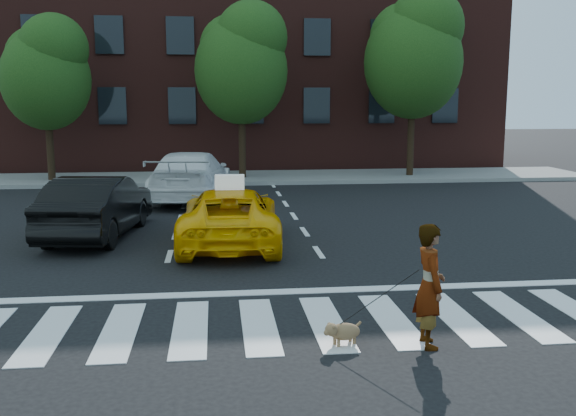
{
  "coord_description": "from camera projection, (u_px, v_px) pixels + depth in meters",
  "views": [
    {
      "loc": [
        -0.59,
        -8.97,
        3.27
      ],
      "look_at": [
        0.86,
        3.75,
        1.1
      ],
      "focal_mm": 40.0,
      "sensor_mm": 36.0,
      "label": 1
    }
  ],
  "objects": [
    {
      "name": "dog",
      "position": [
        342.0,
        331.0,
        8.61
      ],
      "size": [
        0.57,
        0.36,
        0.33
      ],
      "rotation": [
        0.0,
        0.0,
        0.34
      ],
      "color": "olive",
      "rests_on": "ground"
    },
    {
      "name": "taxi_sign",
      "position": [
        230.0,
        182.0,
        14.25
      ],
      "size": [
        0.66,
        0.31,
        0.32
      ],
      "primitive_type": "cube",
      "rotation": [
        0.0,
        0.0,
        3.1
      ],
      "color": "white",
      "rests_on": "taxi"
    },
    {
      "name": "white_suv",
      "position": [
        191.0,
        176.0,
        21.08
      ],
      "size": [
        2.86,
        5.73,
        1.6
      ],
      "primitive_type": "imported",
      "rotation": [
        0.0,
        0.0,
        3.03
      ],
      "color": "white",
      "rests_on": "ground"
    },
    {
      "name": "tree_right",
      "position": [
        414.0,
        50.0,
        26.01
      ],
      "size": [
        4.0,
        4.0,
        7.7
      ],
      "color": "black",
      "rests_on": "ground"
    },
    {
      "name": "building",
      "position": [
        225.0,
        46.0,
        32.89
      ],
      "size": [
        26.0,
        10.0,
        12.0
      ],
      "primitive_type": "cube",
      "color": "#461D19",
      "rests_on": "ground"
    },
    {
      "name": "crosswalk",
      "position": [
        259.0,
        325.0,
        9.4
      ],
      "size": [
        13.0,
        2.4,
        0.01
      ],
      "primitive_type": "cube",
      "color": "silver",
      "rests_on": "ground"
    },
    {
      "name": "stop_line",
      "position": [
        253.0,
        293.0,
        10.97
      ],
      "size": [
        12.0,
        0.3,
        0.01
      ],
      "primitive_type": "cube",
      "color": "silver",
      "rests_on": "ground"
    },
    {
      "name": "tree_mid",
      "position": [
        242.0,
        59.0,
        25.3
      ],
      "size": [
        3.69,
        3.69,
        7.1
      ],
      "color": "black",
      "rests_on": "ground"
    },
    {
      "name": "tree_left",
      "position": [
        46.0,
        69.0,
        24.53
      ],
      "size": [
        3.39,
        3.38,
        6.5
      ],
      "color": "black",
      "rests_on": "ground"
    },
    {
      "name": "ground",
      "position": [
        259.0,
        325.0,
        9.4
      ],
      "size": [
        120.0,
        120.0,
        0.0
      ],
      "primitive_type": "plane",
      "color": "black",
      "rests_on": "ground"
    },
    {
      "name": "sidewalk_far",
      "position": [
        230.0,
        178.0,
        26.53
      ],
      "size": [
        30.0,
        4.0,
        0.15
      ],
      "primitive_type": "cube",
      "color": "slate",
      "rests_on": "ground"
    },
    {
      "name": "black_sedan",
      "position": [
        97.0,
        206.0,
        15.35
      ],
      "size": [
        2.18,
        4.68,
        1.48
      ],
      "primitive_type": "imported",
      "rotation": [
        0.0,
        0.0,
        3.0
      ],
      "color": "black",
      "rests_on": "ground"
    },
    {
      "name": "taxi",
      "position": [
        230.0,
        216.0,
        14.58
      ],
      "size": [
        2.35,
        4.76,
        1.3
      ],
      "primitive_type": "imported",
      "rotation": [
        0.0,
        0.0,
        3.1
      ],
      "color": "#F7AE05",
      "rests_on": "ground"
    },
    {
      "name": "woman",
      "position": [
        430.0,
        286.0,
        8.5
      ],
      "size": [
        0.42,
        0.62,
        1.67
      ],
      "primitive_type": "imported",
      "rotation": [
        0.0,
        0.0,
        1.54
      ],
      "color": "#999999",
      "rests_on": "ground"
    }
  ]
}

